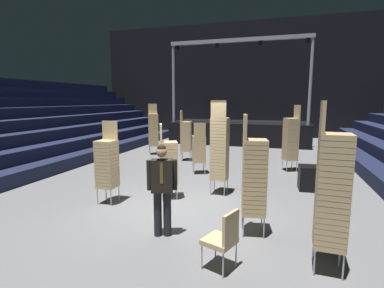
# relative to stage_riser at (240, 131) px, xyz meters

# --- Properties ---
(ground_plane) EXTENTS (22.00, 30.00, 0.10)m
(ground_plane) POSITION_rel_stage_riser_xyz_m (0.00, -11.24, -0.75)
(ground_plane) COLOR slate
(arena_end_wall) EXTENTS (22.00, 0.30, 8.00)m
(arena_end_wall) POSITION_rel_stage_riser_xyz_m (0.00, 3.76, 3.30)
(arena_end_wall) COLOR black
(arena_end_wall) RESTS_ON ground_plane
(stage_riser) EXTENTS (7.97, 3.32, 5.85)m
(stage_riser) POSITION_rel_stage_riser_xyz_m (0.00, 0.00, 0.00)
(stage_riser) COLOR black
(stage_riser) RESTS_ON ground_plane
(man_with_tie) EXTENTS (0.57, 0.35, 1.76)m
(man_with_tie) POSITION_rel_stage_riser_xyz_m (0.30, -12.79, 0.30)
(man_with_tie) COLOR black
(man_with_tie) RESTS_ON ground_plane
(chair_stack_front_left) EXTENTS (0.45, 0.45, 2.56)m
(chair_stack_front_left) POSITION_rel_stage_riser_xyz_m (0.82, -9.99, 0.58)
(chair_stack_front_left) COLOR #B2B5BA
(chair_stack_front_left) RESTS_ON ground_plane
(chair_stack_front_right) EXTENTS (0.45, 0.45, 2.05)m
(chair_stack_front_right) POSITION_rel_stage_riser_xyz_m (-1.71, -11.51, 0.32)
(chair_stack_front_right) COLOR #B2B5BA
(chair_stack_front_right) RESTS_ON ground_plane
(chair_stack_mid_left) EXTENTS (0.51, 0.51, 2.31)m
(chair_stack_mid_left) POSITION_rel_stage_riser_xyz_m (1.93, -12.21, 0.45)
(chair_stack_mid_left) COLOR #B2B5BA
(chair_stack_mid_left) RESTS_ON ground_plane
(chair_stack_mid_right) EXTENTS (0.58, 0.58, 1.96)m
(chair_stack_mid_right) POSITION_rel_stage_riser_xyz_m (-0.38, -10.74, 0.28)
(chair_stack_mid_right) COLOR #B2B5BA
(chair_stack_mid_right) RESTS_ON ground_plane
(chair_stack_mid_centre) EXTENTS (0.58, 0.58, 2.39)m
(chair_stack_mid_centre) POSITION_rel_stage_riser_xyz_m (2.74, -6.66, 0.49)
(chair_stack_mid_centre) COLOR #B2B5BA
(chair_stack_mid_centre) RESTS_ON ground_plane
(chair_stack_rear_left) EXTENTS (0.51, 0.51, 2.14)m
(chair_stack_rear_left) POSITION_rel_stage_riser_xyz_m (-1.46, -6.00, 0.36)
(chair_stack_rear_left) COLOR #B2B5BA
(chair_stack_rear_left) RESTS_ON ground_plane
(chair_stack_rear_right) EXTENTS (0.58, 0.58, 1.79)m
(chair_stack_rear_right) POSITION_rel_stage_riser_xyz_m (-0.33, -7.98, 0.20)
(chair_stack_rear_right) COLOR #B2B5BA
(chair_stack_rear_right) RESTS_ON ground_plane
(chair_stack_rear_centre) EXTENTS (0.60, 0.60, 2.39)m
(chair_stack_rear_centre) POSITION_rel_stage_riser_xyz_m (-3.39, -5.07, 0.49)
(chair_stack_rear_centre) COLOR #B2B5BA
(chair_stack_rear_centre) RESTS_ON ground_plane
(chair_stack_aisle_left) EXTENTS (0.46, 0.46, 2.56)m
(chair_stack_aisle_left) POSITION_rel_stage_riser_xyz_m (3.13, -13.15, 0.58)
(chair_stack_aisle_left) COLOR #B2B5BA
(chair_stack_aisle_left) RESTS_ON ground_plane
(equipment_road_case) EXTENTS (0.93, 0.65, 0.70)m
(equipment_road_case) POSITION_rel_stage_riser_xyz_m (3.39, -8.89, -0.35)
(equipment_road_case) COLOR black
(equipment_road_case) RESTS_ON ground_plane
(loose_chair_near_man) EXTENTS (0.57, 0.57, 0.95)m
(loose_chair_near_man) POSITION_rel_stage_riser_xyz_m (1.62, -13.58, -0.17)
(loose_chair_near_man) COLOR #B2B5BA
(loose_chair_near_man) RESTS_ON ground_plane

